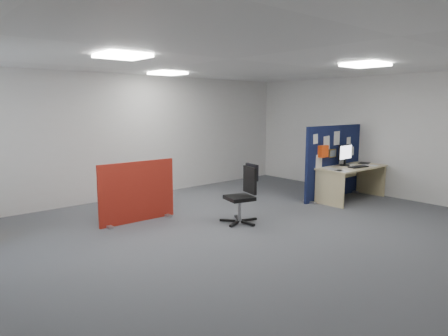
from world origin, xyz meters
TOP-DOWN VIEW (x-y plane):
  - floor at (0.00, 0.00)m, footprint 9.00×9.00m
  - ceiling at (0.00, 0.00)m, footprint 9.00×7.00m
  - wall_back at (0.00, 3.50)m, footprint 9.00×0.02m
  - wall_right at (4.50, 0.00)m, footprint 0.02×7.00m
  - ceiling_lights at (0.33, 0.67)m, footprint 4.10×4.10m
  - navy_divider at (3.46, 0.50)m, footprint 1.94×0.30m
  - main_desk at (3.58, 0.14)m, footprint 1.68×0.75m
  - monitor_main at (3.58, 0.28)m, footprint 0.53×0.22m
  - keyboard at (3.58, -0.05)m, footprint 0.47×0.25m
  - mouse at (3.83, -0.03)m, footprint 0.11×0.08m
  - paper_tray at (4.22, 0.19)m, footprint 0.34×0.30m
  - red_divider at (-0.73, 1.65)m, footprint 1.42×0.30m
  - office_chair at (0.65, 0.38)m, footprint 0.67×0.65m
  - desk_papers at (3.32, 0.10)m, footprint 1.40×0.78m

SIDE VIEW (x-z plane):
  - floor at x=0.00m, z-range 0.00..0.00m
  - red_divider at x=-0.73m, z-range -0.01..1.05m
  - main_desk at x=3.58m, z-range 0.19..0.92m
  - office_chair at x=0.65m, z-range 0.07..1.08m
  - desk_papers at x=3.32m, z-range 0.73..0.73m
  - paper_tray at x=4.22m, z-range 0.73..0.74m
  - keyboard at x=3.58m, z-range 0.73..0.75m
  - mouse at x=3.83m, z-range 0.73..0.76m
  - navy_divider at x=3.46m, z-range 0.00..1.60m
  - monitor_main at x=3.58m, z-range 0.76..1.21m
  - wall_back at x=0.00m, z-range 0.00..2.70m
  - wall_right at x=4.50m, z-range 0.00..2.70m
  - ceiling_lights at x=0.33m, z-range 2.65..2.69m
  - ceiling at x=0.00m, z-range 2.69..2.71m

